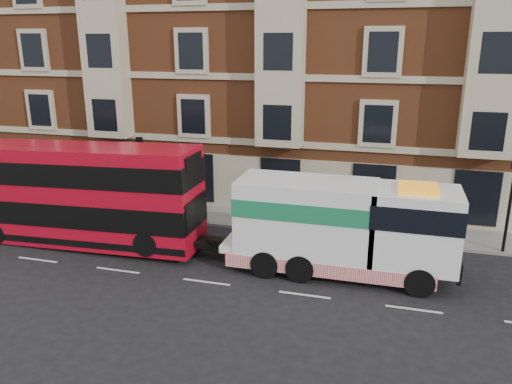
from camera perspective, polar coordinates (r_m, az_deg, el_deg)
ground at (r=20.49m, az=-5.68°, el=-10.21°), size 120.00×120.00×0.00m
sidewalk at (r=27.00m, az=0.03°, el=-3.13°), size 90.00×3.00×0.15m
victorian_terrace at (r=32.59m, az=4.64°, el=18.13°), size 45.00×12.00×20.40m
lamp_post_west at (r=27.27m, az=-12.97°, el=2.36°), size 0.35×0.15×4.35m
lamp_post_east at (r=24.64m, az=27.11°, el=-0.63°), size 0.35×0.15×4.35m
double_decker_bus at (r=24.69m, az=-19.58°, el=-0.11°), size 11.69×2.68×4.73m
tow_truck at (r=20.62m, az=9.36°, el=-3.89°), size 9.36×2.77×3.90m
pedestrian at (r=29.72m, az=-16.19°, el=-0.12°), size 0.71×0.68×1.63m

